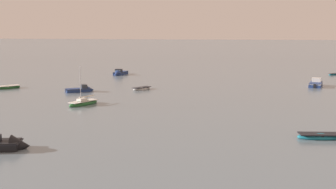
{
  "coord_description": "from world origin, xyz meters",
  "views": [
    {
      "loc": [
        20.04,
        -22.44,
        9.44
      ],
      "look_at": [
        9.01,
        35.21,
        0.45
      ],
      "focal_mm": 45.27,
      "sensor_mm": 36.0,
      "label": 1
    }
  ],
  "objects": [
    {
      "name": "motorboat_moored_1",
      "position": [
        -6.86,
        63.18,
        0.29
      ],
      "size": [
        2.25,
        5.15,
        1.9
      ],
      "rotation": [
        0.0,
        0.0,
        4.61
      ],
      "color": "navy",
      "rests_on": "ground"
    },
    {
      "name": "rowboat_moored_2",
      "position": [
        37.85,
        71.57,
        0.13
      ],
      "size": [
        2.96,
        2.6,
        0.47
      ],
      "rotation": [
        0.0,
        0.0,
        3.8
      ],
      "color": "#197084",
      "rests_on": "ground"
    },
    {
      "name": "rowboat_moored_3",
      "position": [
        -18.45,
        39.55,
        0.18
      ],
      "size": [
        3.83,
        4.07,
        0.66
      ],
      "rotation": [
        0.0,
        0.0,
        3.99
      ],
      "color": "#23602D",
      "rests_on": "ground"
    },
    {
      "name": "rowboat_moored_4",
      "position": [
        3.35,
        42.42,
        0.15
      ],
      "size": [
        2.84,
        3.62,
        0.55
      ],
      "rotation": [
        0.0,
        0.0,
        1.03
      ],
      "color": "white",
      "rests_on": "ground"
    },
    {
      "name": "rowboat_moored_5",
      "position": [
        26.39,
        15.53,
        0.17
      ],
      "size": [
        4.2,
        1.98,
        0.64
      ],
      "rotation": [
        0.0,
        0.0,
        3.29
      ],
      "color": "#197084",
      "rests_on": "ground"
    },
    {
      "name": "motorboat_moored_3",
      "position": [
        -5.1,
        38.56,
        0.25
      ],
      "size": [
        4.41,
        3.79,
        1.66
      ],
      "rotation": [
        0.0,
        0.0,
        0.63
      ],
      "color": "navy",
      "rests_on": "ground"
    },
    {
      "name": "motorboat_moored_4",
      "position": [
        31.39,
        52.33,
        0.31
      ],
      "size": [
        3.02,
        5.65,
        2.04
      ],
      "rotation": [
        0.0,
        0.0,
        1.34
      ],
      "color": "navy",
      "rests_on": "ground"
    },
    {
      "name": "sailboat_moored_0",
      "position": [
        -0.49,
        27.57,
        0.23
      ],
      "size": [
        3.24,
        4.84,
        5.22
      ],
      "rotation": [
        0.0,
        0.0,
        4.29
      ],
      "color": "#23602D",
      "rests_on": "ground"
    },
    {
      "name": "motorboat_moored_5",
      "position": [
        0.74,
        7.16,
        0.26
      ],
      "size": [
        5.83,
        3.39,
        1.9
      ],
      "rotation": [
        0.0,
        0.0,
        0.29
      ],
      "color": "black",
      "rests_on": "ground"
    }
  ]
}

